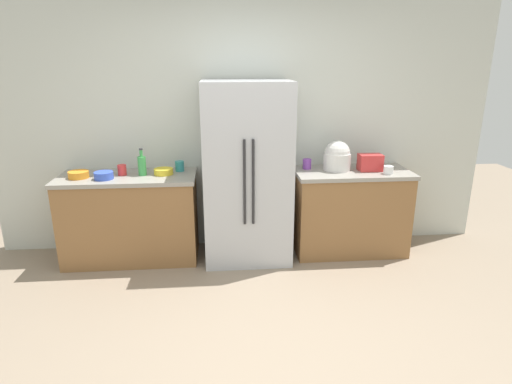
% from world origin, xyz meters
% --- Properties ---
extents(ground_plane, '(10.43, 10.43, 0.00)m').
position_xyz_m(ground_plane, '(0.00, 0.00, 0.00)').
color(ground_plane, gray).
extents(kitchen_back_panel, '(5.21, 0.10, 3.00)m').
position_xyz_m(kitchen_back_panel, '(0.00, 1.93, 1.50)').
color(kitchen_back_panel, silver).
rests_on(kitchen_back_panel, ground_plane).
extents(counter_left, '(1.34, 0.61, 0.88)m').
position_xyz_m(counter_left, '(-1.18, 1.58, 0.44)').
color(counter_left, olive).
rests_on(counter_left, ground_plane).
extents(counter_right, '(1.18, 0.61, 0.88)m').
position_xyz_m(counter_right, '(1.09, 1.58, 0.44)').
color(counter_right, olive).
rests_on(counter_right, ground_plane).
extents(refrigerator, '(0.85, 0.69, 1.79)m').
position_xyz_m(refrigerator, '(-0.00, 1.53, 0.89)').
color(refrigerator, '#B7BABF').
rests_on(refrigerator, ground_plane).
extents(toaster, '(0.23, 0.15, 0.17)m').
position_xyz_m(toaster, '(1.26, 1.57, 0.97)').
color(toaster, red).
rests_on(toaster, counter_right).
extents(rice_cooker, '(0.28, 0.28, 0.30)m').
position_xyz_m(rice_cooker, '(0.93, 1.62, 1.02)').
color(rice_cooker, silver).
rests_on(rice_cooker, counter_right).
extents(bottle_a, '(0.08, 0.08, 0.27)m').
position_xyz_m(bottle_a, '(-1.02, 1.58, 0.99)').
color(bottle_a, green).
rests_on(bottle_a, counter_left).
extents(cup_a, '(0.09, 0.09, 0.08)m').
position_xyz_m(cup_a, '(1.40, 1.42, 0.92)').
color(cup_a, white).
rests_on(cup_a, counter_right).
extents(cup_b, '(0.08, 0.08, 0.10)m').
position_xyz_m(cup_b, '(-1.23, 1.60, 0.94)').
color(cup_b, red).
rests_on(cup_b, counter_left).
extents(cup_c, '(0.09, 0.09, 0.10)m').
position_xyz_m(cup_c, '(-0.67, 1.71, 0.94)').
color(cup_c, teal).
rests_on(cup_c, counter_left).
extents(cup_d, '(0.09, 0.09, 0.10)m').
position_xyz_m(cup_d, '(0.64, 1.69, 0.94)').
color(cup_d, purple).
rests_on(cup_d, counter_right).
extents(bowl_a, '(0.18, 0.18, 0.07)m').
position_xyz_m(bowl_a, '(-1.37, 1.47, 0.92)').
color(bowl_a, blue).
rests_on(bowl_a, counter_left).
extents(bowl_b, '(0.19, 0.19, 0.07)m').
position_xyz_m(bowl_b, '(-1.62, 1.53, 0.92)').
color(bowl_b, orange).
rests_on(bowl_b, counter_left).
extents(bowl_c, '(0.19, 0.19, 0.06)m').
position_xyz_m(bowl_c, '(-0.82, 1.59, 0.91)').
color(bowl_c, yellow).
rests_on(bowl_c, counter_left).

